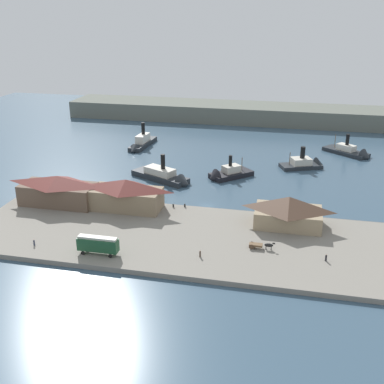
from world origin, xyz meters
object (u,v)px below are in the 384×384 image
mooring_post_center_west (173,206)px  ferry_near_quay (306,164)px  ferry_shed_east_terminal (58,190)px  horse_cart (260,245)px  street_tram (98,244)px  mooring_post_east (185,205)px  ferry_moored_west (166,177)px  pedestrian_standing_center (326,258)px  ferry_shed_west_terminal (126,194)px  pedestrian_walking_east (200,254)px  ferry_mid_harbor (352,153)px  pedestrian_by_tram (34,243)px  ferry_approaching_east (141,143)px  ferry_departing_north (226,174)px  ferry_shed_customs_shed (288,211)px

mooring_post_center_west → ferry_near_quay: 59.24m
ferry_shed_east_terminal → horse_cart: ferry_shed_east_terminal is taller
street_tram → mooring_post_east: bearing=67.0°
ferry_shed_east_terminal → ferry_near_quay: ferry_shed_east_terminal is taller
mooring_post_center_west → ferry_moored_west: (-8.48, 22.84, -0.14)m
pedestrian_standing_center → mooring_post_center_west: 45.47m
ferry_shed_west_terminal → pedestrian_walking_east: (25.09, -22.11, -3.55)m
ferry_shed_west_terminal → mooring_post_east: 16.41m
ferry_shed_east_terminal → ferry_mid_harbor: (85.30, 70.36, -4.28)m
street_tram → pedestrian_standing_center: size_ratio=5.58×
street_tram → mooring_post_center_west: street_tram is taller
ferry_shed_west_terminal → pedestrian_by_tram: bearing=-118.5°
ferry_mid_harbor → ferry_approaching_east: bearing=-175.3°
horse_cart → street_tram: bearing=-163.7°
ferry_shed_west_terminal → ferry_mid_harbor: size_ratio=1.04×
ferry_shed_east_terminal → pedestrian_by_tram: (6.04, -24.25, -3.50)m
ferry_shed_west_terminal → pedestrian_standing_center: size_ratio=11.67×
ferry_departing_north → ferry_moored_west: (-18.65, -7.27, 0.27)m
ferry_departing_north → ferry_near_quay: (25.94, 16.84, 0.11)m
ferry_approaching_east → ferry_moored_west: ferry_approaching_east is taller
ferry_approaching_east → mooring_post_east: bearing=-61.3°
ferry_shed_west_terminal → pedestrian_standing_center: bearing=-18.9°
ferry_shed_west_terminal → mooring_post_center_west: ferry_shed_west_terminal is taller
street_tram → pedestrian_standing_center: street_tram is taller
ferry_departing_north → ferry_approaching_east: 48.52m
ferry_shed_west_terminal → ferry_shed_customs_shed: size_ratio=1.16×
ferry_shed_east_terminal → ferry_shed_customs_shed: 63.19m
pedestrian_walking_east → ferry_moored_west: bearing=113.7°
ferry_shed_customs_shed → mooring_post_center_west: 31.82m
ferry_shed_west_terminal → ferry_approaching_east: bearing=104.8°
pedestrian_walking_east → pedestrian_by_tram: size_ratio=1.04×
ferry_shed_east_terminal → ferry_shed_customs_shed: ferry_shed_east_terminal is taller
mooring_post_east → ferry_moored_west: bearing=117.7°
ferry_shed_customs_shed → ferry_near_quay: size_ratio=1.02×
ferry_shed_east_terminal → pedestrian_by_tram: bearing=-76.0°
ferry_approaching_east → ferry_shed_customs_shed: bearing=-46.8°
ferry_shed_west_terminal → pedestrian_by_tram: 28.87m
pedestrian_walking_east → ferry_approaching_east: 94.41m
ferry_near_quay → pedestrian_walking_east: bearing=-107.7°
pedestrian_by_tram → ferry_moored_west: bearing=71.4°
ferry_shed_east_terminal → ferry_approaching_east: (3.12, 63.54, -3.75)m
ferry_shed_east_terminal → ferry_shed_west_terminal: ferry_shed_west_terminal is taller
horse_cart → ferry_moored_west: bearing=129.1°
ferry_approaching_east → ferry_moored_west: bearing=-60.6°
ferry_near_quay → ferry_departing_north: bearing=-147.0°
horse_cart → pedestrian_by_tram: 52.38m
street_tram → ferry_moored_west: 52.25m
ferry_shed_customs_shed → ferry_mid_harbor: size_ratio=0.90×
street_tram → horse_cart: 36.77m
horse_cart → mooring_post_east: size_ratio=6.56×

